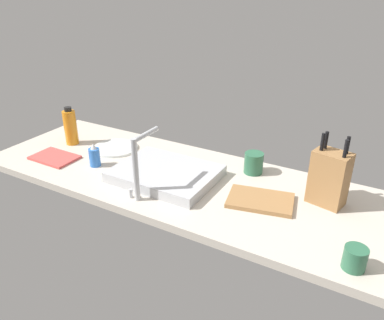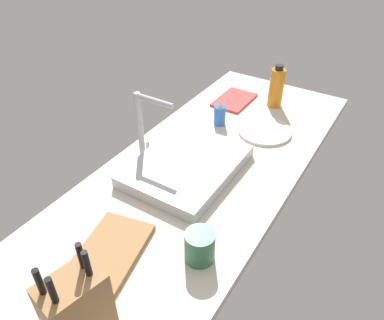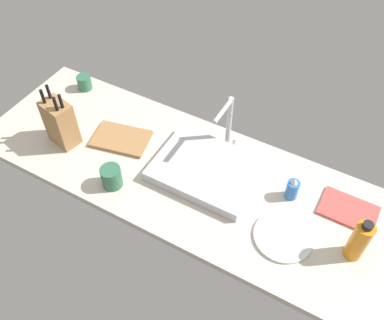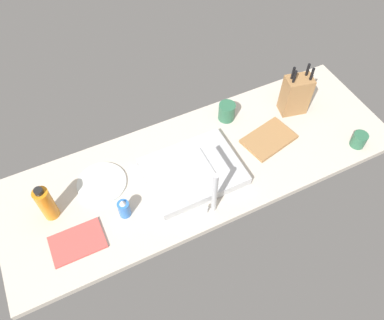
% 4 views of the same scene
% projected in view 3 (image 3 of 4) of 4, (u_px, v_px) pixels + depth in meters
% --- Properties ---
extents(countertop_slab, '(2.00, 0.67, 0.04)m').
position_uv_depth(countertop_slab, '(188.00, 175.00, 1.86)').
color(countertop_slab, beige).
rests_on(countertop_slab, ground).
extents(sink_basin, '(0.45, 0.35, 0.05)m').
position_uv_depth(sink_basin, '(207.00, 169.00, 1.83)').
color(sink_basin, '#B7BABF').
rests_on(sink_basin, countertop_slab).
extents(faucet, '(0.06, 0.17, 0.27)m').
position_uv_depth(faucet, '(228.00, 120.00, 1.83)').
color(faucet, '#B7BABF').
rests_on(faucet, countertop_slab).
extents(knife_block, '(0.16, 0.12, 0.30)m').
position_uv_depth(knife_block, '(60.00, 123.00, 1.89)').
color(knife_block, '#9E7042').
rests_on(knife_block, countertop_slab).
extents(cutting_board, '(0.29, 0.22, 0.02)m').
position_uv_depth(cutting_board, '(121.00, 139.00, 1.97)').
color(cutting_board, '#9E7042').
rests_on(cutting_board, countertop_slab).
extents(soap_bottle, '(0.05, 0.05, 0.12)m').
position_uv_depth(soap_bottle, '(292.00, 189.00, 1.72)').
color(soap_bottle, blue).
rests_on(soap_bottle, countertop_slab).
extents(water_bottle, '(0.07, 0.07, 0.21)m').
position_uv_depth(water_bottle, '(359.00, 241.00, 1.51)').
color(water_bottle, orange).
rests_on(water_bottle, countertop_slab).
extents(dinner_plate, '(0.24, 0.24, 0.01)m').
position_uv_depth(dinner_plate, '(283.00, 236.00, 1.63)').
color(dinner_plate, silver).
rests_on(dinner_plate, countertop_slab).
extents(dish_towel, '(0.23, 0.15, 0.01)m').
position_uv_depth(dish_towel, '(348.00, 210.00, 1.71)').
color(dish_towel, '#CC4C47').
rests_on(dish_towel, countertop_slab).
extents(coffee_mug, '(0.07, 0.07, 0.08)m').
position_uv_depth(coffee_mug, '(84.00, 82.00, 2.20)').
color(coffee_mug, '#2D6647').
rests_on(coffee_mug, countertop_slab).
extents(ceramic_cup, '(0.09, 0.09, 0.10)m').
position_uv_depth(ceramic_cup, '(111.00, 177.00, 1.77)').
color(ceramic_cup, '#2D6647').
rests_on(ceramic_cup, countertop_slab).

